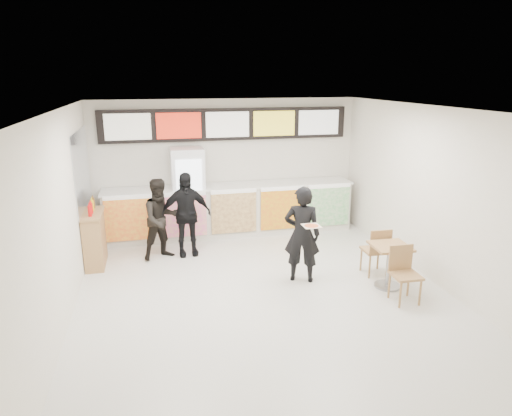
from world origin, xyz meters
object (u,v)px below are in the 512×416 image
object	(u,v)px
service_counter	(231,210)
customer_mid	(186,214)
drinks_fridge	(188,193)
customer_left	(161,219)
customer_main	(302,234)
condiment_ledge	(95,238)
cafe_table	(390,258)

from	to	relation	value
service_counter	customer_mid	xyz separation A→B (m)	(-1.09, -1.04, 0.27)
service_counter	drinks_fridge	size ratio (longest dim) A/B	2.78
customer_left	service_counter	bearing A→B (deg)	14.20
drinks_fridge	service_counter	bearing A→B (deg)	-0.99
service_counter	customer_main	bearing A→B (deg)	-74.25
service_counter	condiment_ledge	distance (m)	3.05
cafe_table	condiment_ledge	world-z (taller)	condiment_ledge
condiment_ledge	cafe_table	bearing A→B (deg)	-23.33
condiment_ledge	customer_main	bearing A→B (deg)	-23.21
customer_left	customer_mid	bearing A→B (deg)	-13.06
customer_main	customer_mid	size ratio (longest dim) A/B	1.01
customer_mid	cafe_table	bearing A→B (deg)	-38.75
customer_main	cafe_table	xyz separation A→B (m)	(1.36, -0.59, -0.33)
customer_main	condiment_ledge	size ratio (longest dim) A/B	1.38
service_counter	condiment_ledge	world-z (taller)	condiment_ledge
service_counter	cafe_table	size ratio (longest dim) A/B	3.60
customer_main	customer_mid	world-z (taller)	customer_main
service_counter	customer_mid	distance (m)	1.53
customer_main	customer_left	size ratio (longest dim) A/B	1.06
condiment_ledge	service_counter	bearing A→B (deg)	22.57
customer_main	cafe_table	world-z (taller)	customer_main
drinks_fridge	customer_main	xyz separation A→B (m)	(1.70, -2.73, -0.15)
drinks_fridge	customer_mid	bearing A→B (deg)	-98.27
service_counter	drinks_fridge	bearing A→B (deg)	179.01
customer_mid	condiment_ledge	world-z (taller)	customer_mid
cafe_table	drinks_fridge	bearing A→B (deg)	134.59
customer_left	cafe_table	bearing A→B (deg)	-51.82
customer_main	cafe_table	distance (m)	1.52
cafe_table	customer_mid	bearing A→B (deg)	146.74
drinks_fridge	customer_main	size ratio (longest dim) A/B	1.17
customer_mid	condiment_ledge	size ratio (longest dim) A/B	1.37
drinks_fridge	customer_mid	xyz separation A→B (m)	(-0.15, -1.05, -0.16)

